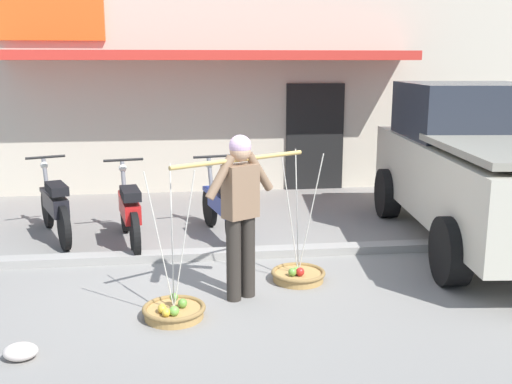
{
  "coord_description": "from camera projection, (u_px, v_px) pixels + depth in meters",
  "views": [
    {
      "loc": [
        -0.4,
        -6.36,
        2.39
      ],
      "look_at": [
        0.49,
        0.6,
        0.85
      ],
      "focal_mm": 41.66,
      "sensor_mm": 36.0,
      "label": 1
    }
  ],
  "objects": [
    {
      "name": "plastic_litter_bag",
      "position": [
        21.0,
        352.0,
        4.86
      ],
      "size": [
        0.28,
        0.22,
        0.14
      ],
      "primitive_type": "ellipsoid",
      "color": "silver",
      "rests_on": "ground"
    },
    {
      "name": "motorcycle_third_in_row",
      "position": [
        222.0,
        206.0,
        8.15
      ],
      "size": [
        0.58,
        1.8,
        1.09
      ],
      "color": "black",
      "rests_on": "ground"
    },
    {
      "name": "fruit_basket_left_side",
      "position": [
        174.0,
        310.0,
        5.65
      ],
      "size": [
        0.61,
        0.61,
        1.45
      ],
      "color": "#B2894C",
      "rests_on": "ground"
    },
    {
      "name": "parked_truck",
      "position": [
        484.0,
        166.0,
        7.89
      ],
      "size": [
        2.55,
        4.88,
        2.1
      ],
      "color": "beige",
      "rests_on": "ground"
    },
    {
      "name": "storefront_building",
      "position": [
        205.0,
        75.0,
        13.17
      ],
      "size": [
        13.0,
        6.0,
        4.2
      ],
      "color": "beige",
      "rests_on": "ground"
    },
    {
      "name": "motorcycle_nearest_shop",
      "position": [
        55.0,
        206.0,
        8.13
      ],
      "size": [
        0.78,
        1.73,
        1.09
      ],
      "color": "black",
      "rests_on": "ground"
    },
    {
      "name": "ground_plane",
      "position": [
        220.0,
        278.0,
        6.72
      ],
      "size": [
        90.0,
        90.0,
        0.0
      ],
      "primitive_type": "plane",
      "color": "gray"
    },
    {
      "name": "motorcycle_second_in_row",
      "position": [
        129.0,
        211.0,
        7.86
      ],
      "size": [
        0.56,
        1.8,
        1.09
      ],
      "color": "black",
      "rests_on": "ground"
    },
    {
      "name": "fruit_basket_right_side",
      "position": [
        298.0,
        274.0,
        6.61
      ],
      "size": [
        0.61,
        0.61,
        1.45
      ],
      "color": "#B2894C",
      "rests_on": "ground"
    },
    {
      "name": "fruit_vendor",
      "position": [
        240.0,
        206.0,
        5.94
      ],
      "size": [
        1.39,
        0.85,
        1.7
      ],
      "color": "#2D2823",
      "rests_on": "ground"
    },
    {
      "name": "sidewalk_curb",
      "position": [
        216.0,
        254.0,
        7.39
      ],
      "size": [
        20.0,
        0.24,
        0.1
      ],
      "primitive_type": "cube",
      "color": "gray",
      "rests_on": "ground"
    }
  ]
}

